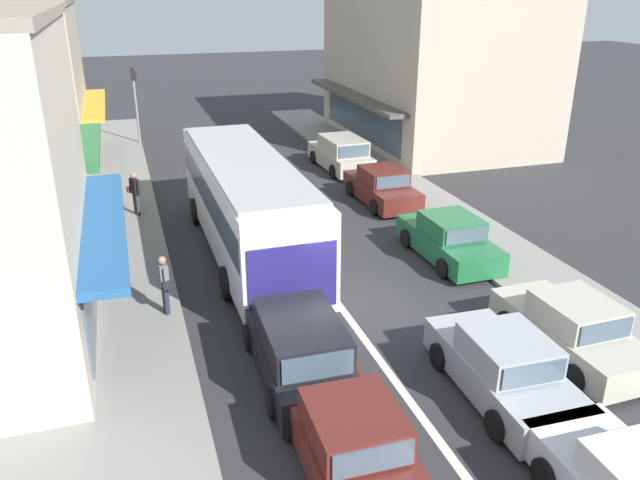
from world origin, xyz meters
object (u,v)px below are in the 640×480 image
(wagon_adjacent_lane_lead, at_px, (299,347))
(parked_sedan_kerb_second, at_px, (449,239))
(parked_wagon_kerb_rear, at_px, (341,154))
(parked_sedan_kerb_front, at_px, (572,330))
(traffic_light_downstreet, at_px, (135,92))
(pedestrian_browsing_midblock, at_px, (164,281))
(city_bus, at_px, (246,199))
(parked_sedan_kerb_third, at_px, (382,187))
(sedan_queue_gap_filler, at_px, (352,444))
(pedestrian_with_handbag_near, at_px, (135,191))
(sedan_behind_bus_mid, at_px, (504,368))

(wagon_adjacent_lane_lead, bearing_deg, parked_sedan_kerb_second, 37.10)
(parked_wagon_kerb_rear, bearing_deg, wagon_adjacent_lane_lead, -112.78)
(parked_sedan_kerb_front, bearing_deg, traffic_light_downstreet, 109.13)
(wagon_adjacent_lane_lead, height_order, pedestrian_browsing_midblock, pedestrian_browsing_midblock)
(city_bus, distance_m, wagon_adjacent_lane_lead, 7.32)
(wagon_adjacent_lane_lead, distance_m, parked_sedan_kerb_third, 12.48)
(city_bus, relative_size, pedestrian_browsing_midblock, 6.67)
(sedan_queue_gap_filler, bearing_deg, pedestrian_with_handbag_near, 101.45)
(sedan_queue_gap_filler, relative_size, pedestrian_with_handbag_near, 2.60)
(sedan_queue_gap_filler, height_order, traffic_light_downstreet, traffic_light_downstreet)
(parked_sedan_kerb_front, height_order, parked_wagon_kerb_rear, parked_wagon_kerb_rear)
(parked_sedan_kerb_third, bearing_deg, pedestrian_browsing_midblock, -142.60)
(traffic_light_downstreet, bearing_deg, sedan_behind_bus_mid, -76.46)
(sedan_queue_gap_filler, xyz_separation_m, sedan_behind_bus_mid, (3.90, 1.23, 0.00))
(parked_wagon_kerb_rear, height_order, traffic_light_downstreet, traffic_light_downstreet)
(sedan_queue_gap_filler, xyz_separation_m, pedestrian_with_handbag_near, (-3.05, 15.05, 0.40))
(sedan_behind_bus_mid, xyz_separation_m, parked_sedan_kerb_second, (2.43, 6.84, 0.00))
(parked_sedan_kerb_front, relative_size, parked_sedan_kerb_third, 1.00)
(city_bus, relative_size, pedestrian_with_handbag_near, 6.67)
(sedan_behind_bus_mid, xyz_separation_m, parked_sedan_kerb_third, (2.57, 12.62, 0.00))
(parked_wagon_kerb_rear, relative_size, pedestrian_browsing_midblock, 2.80)
(pedestrian_browsing_midblock, bearing_deg, pedestrian_with_handbag_near, 92.73)
(sedan_behind_bus_mid, distance_m, parked_sedan_kerb_third, 12.88)
(wagon_adjacent_lane_lead, bearing_deg, sedan_behind_bus_mid, -26.71)
(sedan_behind_bus_mid, xyz_separation_m, parked_wagon_kerb_rear, (2.68, 17.84, 0.08))
(parked_sedan_kerb_front, height_order, traffic_light_downstreet, traffic_light_downstreet)
(parked_sedan_kerb_second, bearing_deg, sedan_behind_bus_mid, -109.58)
(parked_sedan_kerb_third, height_order, parked_wagon_kerb_rear, parked_wagon_kerb_rear)
(sedan_behind_bus_mid, distance_m, parked_sedan_kerb_second, 7.26)
(sedan_behind_bus_mid, bearing_deg, parked_wagon_kerb_rear, 81.45)
(sedan_queue_gap_filler, bearing_deg, parked_sedan_kerb_front, 18.62)
(parked_sedan_kerb_second, bearing_deg, parked_wagon_kerb_rear, 88.69)
(sedan_behind_bus_mid, distance_m, traffic_light_downstreet, 26.77)
(parked_wagon_kerb_rear, bearing_deg, traffic_light_downstreet, 137.78)
(city_bus, relative_size, parked_sedan_kerb_third, 2.57)
(sedan_queue_gap_filler, bearing_deg, traffic_light_downstreet, 94.93)
(wagon_adjacent_lane_lead, distance_m, traffic_light_downstreet, 24.14)
(city_bus, xyz_separation_m, parked_wagon_kerb_rear, (6.31, 8.62, -1.14))
(wagon_adjacent_lane_lead, xyz_separation_m, parked_sedan_kerb_front, (6.41, -1.09, -0.08))
(parked_sedan_kerb_second, bearing_deg, traffic_light_downstreet, 114.43)
(city_bus, relative_size, parked_wagon_kerb_rear, 2.39)
(parked_sedan_kerb_second, xyz_separation_m, parked_sedan_kerb_third, (0.14, 5.79, 0.00))
(sedan_behind_bus_mid, height_order, parked_sedan_kerb_second, same)
(sedan_queue_gap_filler, height_order, parked_wagon_kerb_rear, parked_wagon_kerb_rear)
(sedan_queue_gap_filler, bearing_deg, pedestrian_browsing_midblock, 111.16)
(city_bus, bearing_deg, parked_sedan_kerb_front, -53.89)
(traffic_light_downstreet, bearing_deg, parked_sedan_kerb_third, -56.49)
(parked_sedan_kerb_second, height_order, parked_sedan_kerb_third, same)
(city_bus, xyz_separation_m, parked_sedan_kerb_front, (6.07, -8.31, -1.22))
(parked_sedan_kerb_second, bearing_deg, sedan_queue_gap_filler, -128.12)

